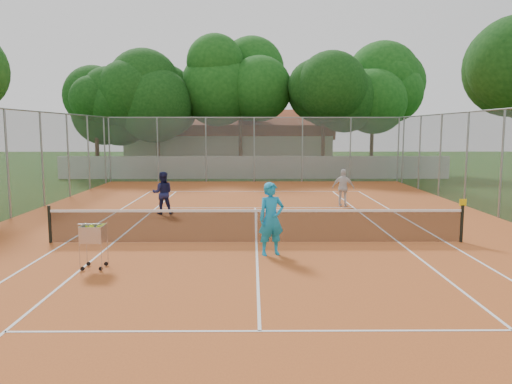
{
  "coord_description": "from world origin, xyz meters",
  "views": [
    {
      "loc": [
        -0.12,
        -14.11,
        3.26
      ],
      "look_at": [
        0.0,
        1.5,
        1.3
      ],
      "focal_mm": 35.0,
      "sensor_mm": 36.0,
      "label": 1
    }
  ],
  "objects_px": {
    "player_near": "(271,219)",
    "player_far_right": "(343,188)",
    "clubhouse": "(230,142)",
    "tennis_net": "(256,226)",
    "player_far_left": "(163,193)",
    "ball_hopper": "(94,245)"
  },
  "relations": [
    {
      "from": "player_near",
      "to": "player_far_right",
      "type": "bearing_deg",
      "value": 49.34
    },
    {
      "from": "clubhouse",
      "to": "tennis_net",
      "type": "bearing_deg",
      "value": -86.05
    },
    {
      "from": "tennis_net",
      "to": "player_far_left",
      "type": "bearing_deg",
      "value": 126.0
    },
    {
      "from": "clubhouse",
      "to": "player_far_left",
      "type": "height_order",
      "value": "clubhouse"
    },
    {
      "from": "player_far_left",
      "to": "player_far_right",
      "type": "relative_size",
      "value": 1.03
    },
    {
      "from": "clubhouse",
      "to": "player_far_left",
      "type": "relative_size",
      "value": 10.0
    },
    {
      "from": "player_near",
      "to": "player_far_right",
      "type": "distance_m",
      "value": 8.86
    },
    {
      "from": "tennis_net",
      "to": "player_near",
      "type": "height_order",
      "value": "player_near"
    },
    {
      "from": "ball_hopper",
      "to": "clubhouse",
      "type": "bearing_deg",
      "value": 69.98
    },
    {
      "from": "player_far_left",
      "to": "ball_hopper",
      "type": "bearing_deg",
      "value": 80.55
    },
    {
      "from": "clubhouse",
      "to": "player_near",
      "type": "relative_size",
      "value": 8.65
    },
    {
      "from": "tennis_net",
      "to": "player_far_right",
      "type": "relative_size",
      "value": 7.48
    },
    {
      "from": "tennis_net",
      "to": "clubhouse",
      "type": "relative_size",
      "value": 0.72
    },
    {
      "from": "tennis_net",
      "to": "clubhouse",
      "type": "xyz_separation_m",
      "value": [
        -2.0,
        29.0,
        1.69
      ]
    },
    {
      "from": "tennis_net",
      "to": "player_far_right",
      "type": "distance_m",
      "value": 7.73
    },
    {
      "from": "tennis_net",
      "to": "ball_hopper",
      "type": "relative_size",
      "value": 10.51
    },
    {
      "from": "clubhouse",
      "to": "player_far_left",
      "type": "xyz_separation_m",
      "value": [
        -1.57,
        -24.09,
        -1.36
      ]
    },
    {
      "from": "tennis_net",
      "to": "clubhouse",
      "type": "height_order",
      "value": "clubhouse"
    },
    {
      "from": "clubhouse",
      "to": "player_near",
      "type": "height_order",
      "value": "clubhouse"
    },
    {
      "from": "player_far_right",
      "to": "tennis_net",
      "type": "bearing_deg",
      "value": 81.27
    },
    {
      "from": "ball_hopper",
      "to": "player_far_right",
      "type": "bearing_deg",
      "value": 34.74
    },
    {
      "from": "player_near",
      "to": "ball_hopper",
      "type": "distance_m",
      "value": 4.4
    }
  ]
}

